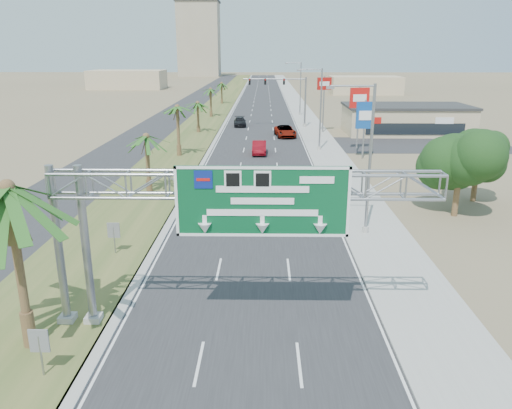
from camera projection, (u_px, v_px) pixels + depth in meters
The scene contains 30 objects.
road at pixel (262, 104), 118.31m from camera, with size 12.00×300.00×0.02m, color #28282B.
sidewalk_right at pixel (298, 104), 118.16m from camera, with size 4.00×300.00×0.10m, color #9E9B93.
median_grass at pixel (220, 104), 118.45m from camera, with size 7.00×300.00×0.12m, color #415425.
opposing_road at pixel (191, 104), 118.57m from camera, with size 8.00×300.00×0.02m, color #28282B.
sign_gantry at pixel (225, 197), 20.90m from camera, with size 16.75×1.24×7.50m.
palm_near at pixel (7, 189), 18.93m from camera, with size 5.70×5.70×8.35m.
palm_row_b at pixel (146, 138), 42.47m from camera, with size 3.99×3.99×5.95m.
palm_row_c at pixel (177, 108), 57.54m from camera, with size 3.99×3.99×6.75m.
palm_row_d at pixel (198, 103), 75.11m from camera, with size 3.99×3.99×5.45m.
palm_row_e at pixel (211, 90), 93.07m from camera, with size 3.99×3.99×6.15m.
palm_row_f at pixel (222, 84), 117.08m from camera, with size 3.99×3.99×5.75m.
streetlight_near at pixel (367, 166), 32.71m from camera, with size 3.27×0.44×10.00m.
streetlight_mid at pixel (319, 113), 61.38m from camera, with size 3.27×0.44×10.00m.
streetlight_far at pixel (299, 91), 95.79m from camera, with size 3.27×0.44×10.00m.
signal_mast at pixel (293, 97), 80.46m from camera, with size 10.28×0.71×8.00m.
store_building at pixel (406, 120), 75.33m from camera, with size 18.00×10.00×4.00m, color tan.
oak_near at pixel (461, 157), 36.46m from camera, with size 4.50×4.50×6.80m.
oak_far at pixel (479, 156), 40.45m from camera, with size 3.50×3.50×5.60m.
median_signback_a at pixel (39, 344), 18.61m from camera, with size 0.75×0.08×2.08m.
median_signback_b at pixel (114, 233), 30.09m from camera, with size 0.75×0.08×2.08m.
tower_distant at pixel (199, 40), 247.47m from camera, with size 20.00×16.00×35.00m, color tan.
building_distant_left at pixel (128, 80), 165.92m from camera, with size 24.00×14.00×6.00m, color tan.
building_distant_right at pixel (365, 85), 145.78m from camera, with size 20.00×12.00×5.00m, color tan.
car_left_lane at pixel (234, 188), 42.21m from camera, with size 2.02×5.02×1.71m, color black.
car_mid_lane at pixel (259, 148), 60.33m from camera, with size 1.66×4.76×1.57m, color maroon.
car_right_lane at pixel (285, 131), 72.54m from camera, with size 2.68×5.80×1.61m, color gray.
car_far at pixel (240, 122), 82.88m from camera, with size 2.01×4.93×1.43m, color black.
pole_sign_red_near at pixel (359, 101), 60.20m from camera, with size 2.41×0.78×7.97m.
pole_sign_blue at pixel (365, 117), 56.54m from camera, with size 2.01×0.44×6.69m.
pole_sign_red_far at pixel (324, 88), 74.42m from camera, with size 2.20×0.89×8.44m.
Camera 1 is at (0.56, -10.12, 11.91)m, focal length 35.00 mm.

